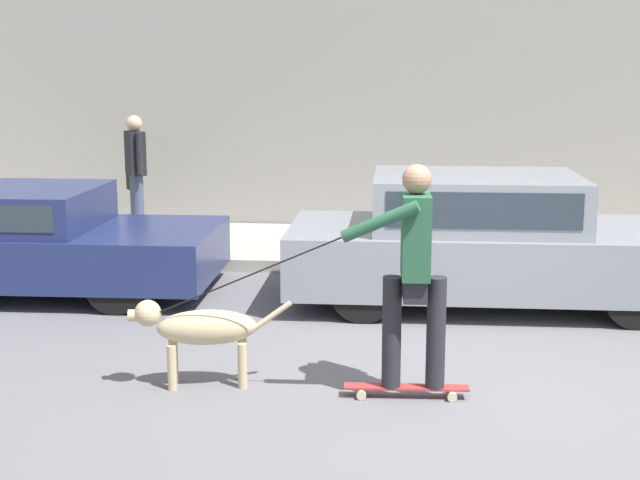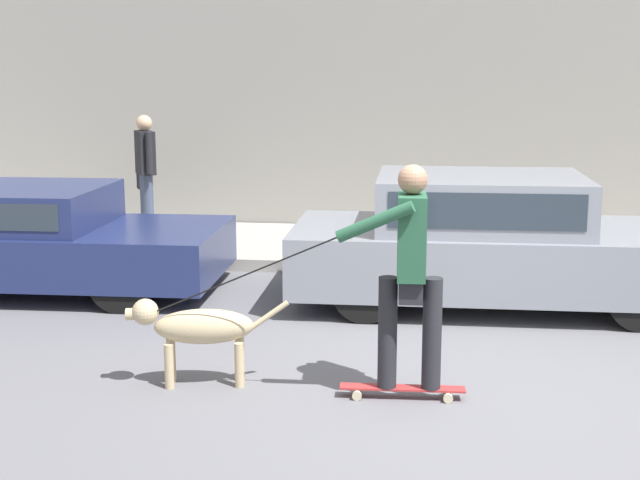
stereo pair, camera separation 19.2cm
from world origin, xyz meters
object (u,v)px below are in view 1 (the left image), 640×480
Objects in this scene: pedestrian_with_bag at (136,168)px; skateboarder at (413,267)px; dog at (200,329)px; parked_car_0 at (10,240)px; parked_car_1 at (487,242)px.

skateboarder is at bearing -86.35° from pedestrian_with_bag.
dog is 1.68m from skateboarder.
pedestrian_with_bag is (-3.78, 5.56, 0.06)m from skateboarder.
parked_car_0 is 2.87m from pedestrian_with_bag.
parked_car_1 is at bearing -107.84° from skateboarder.
parked_car_1 is at bearing -62.08° from pedestrian_with_bag.
pedestrian_with_bag is (-2.19, 5.48, 0.59)m from dog.
dog is 0.76× the size of pedestrian_with_bag.
dog is 5.93m from pedestrian_with_bag.
parked_car_1 is at bearing -141.58° from dog.
skateboarder is at bearing -34.34° from parked_car_0.
dog is (2.72, -2.70, -0.11)m from parked_car_0.
parked_car_0 reaches higher than dog.
parked_car_1 is 2.56× the size of pedestrian_with_bag.
parked_car_0 is 3.84m from dog.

